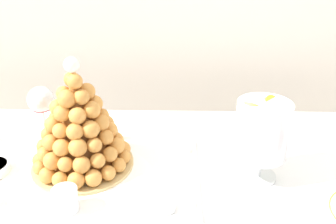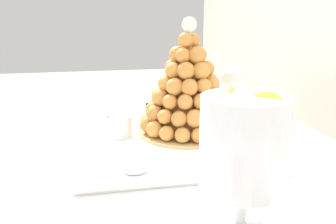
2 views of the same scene
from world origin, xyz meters
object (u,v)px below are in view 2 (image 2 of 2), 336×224
croquembouche (189,89)px  creme_brulee_ramekin (158,107)px  dessert_cup_mid_left (121,127)px  macaron_goblet (244,145)px  wine_glass (231,80)px  dessert_cup_centre (134,159)px  serving_tray (160,135)px  dessert_cup_left (113,107)px

croquembouche → creme_brulee_ramekin: (-0.24, -0.04, -0.11)m
croquembouche → creme_brulee_ramekin: bearing=-170.1°
dessert_cup_mid_left → creme_brulee_ramekin: bearing=149.2°
macaron_goblet → wine_glass: (-0.63, 0.21, -0.02)m
dessert_cup_centre → croquembouche: bearing=142.8°
dessert_cup_mid_left → wine_glass: (-0.16, 0.36, 0.08)m
dessert_cup_centre → macaron_goblet: (0.24, 0.14, 0.11)m
serving_tray → dessert_cup_centre: (0.23, -0.10, 0.03)m
macaron_goblet → wine_glass: size_ratio=1.40×
macaron_goblet → dessert_cup_centre: bearing=-149.4°
croquembouche → dessert_cup_left: (-0.22, -0.19, -0.09)m
croquembouche → wine_glass: (-0.16, 0.18, -0.01)m
serving_tray → macaron_goblet: bearing=5.6°
dessert_cup_mid_left → dessert_cup_centre: bearing=2.2°
dessert_cup_centre → creme_brulee_ramekin: dessert_cup_centre is taller
dessert_cup_centre → dessert_cup_mid_left: bearing=-177.8°
dessert_cup_mid_left → wine_glass: bearing=114.3°
serving_tray → dessert_cup_left: 0.25m
macaron_goblet → creme_brulee_ramekin: bearing=-179.4°
serving_tray → croquembouche: 0.15m
dessert_cup_mid_left → creme_brulee_ramekin: size_ratio=0.62×
dessert_cup_mid_left → macaron_goblet: (0.47, 0.15, 0.10)m
creme_brulee_ramekin → dessert_cup_left: bearing=-85.7°
croquembouche → wine_glass: bearing=131.8°
dessert_cup_mid_left → serving_tray: bearing=90.7°
macaron_goblet → wine_glass: macaron_goblet is taller
serving_tray → creme_brulee_ramekin: creme_brulee_ramekin is taller
wine_glass → dessert_cup_left: bearing=-99.7°
dessert_cup_mid_left → dessert_cup_centre: size_ratio=1.05×
serving_tray → dessert_cup_left: size_ratio=10.97×
dessert_cup_centre → wine_glass: size_ratio=0.34×
dessert_cup_left → dessert_cup_centre: size_ratio=1.02×
wine_glass → croquembouche: bearing=-48.2°
dessert_cup_mid_left → wine_glass: size_ratio=0.35×
dessert_cup_left → macaron_goblet: bearing=12.7°
creme_brulee_ramekin → wine_glass: bearing=71.5°
croquembouche → dessert_cup_mid_left: bearing=-89.1°
croquembouche → macaron_goblet: size_ratio=1.34×
dessert_cup_left → wine_glass: (0.06, 0.37, 0.08)m
croquembouche → macaron_goblet: bearing=-4.1°
dessert_cup_left → dessert_cup_centre: same height
serving_tray → dessert_cup_left: (-0.23, -0.11, 0.03)m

